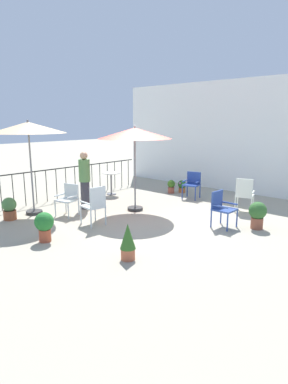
# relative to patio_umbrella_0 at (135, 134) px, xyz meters

# --- Properties ---
(ground_plane) EXTENTS (60.00, 60.00, 0.00)m
(ground_plane) POSITION_rel_patio_umbrella_0_xyz_m (0.80, -0.23, -2.15)
(ground_plane) COLOR #A39B86
(villa_facade) EXTENTS (9.88, 0.30, 3.91)m
(villa_facade) POSITION_rel_patio_umbrella_0_xyz_m (0.80, 4.36, -0.19)
(villa_facade) COLOR white
(villa_facade) RESTS_ON ground
(terrace_railing) EXTENTS (0.03, 5.83, 1.01)m
(terrace_railing) POSITION_rel_patio_umbrella_0_xyz_m (-2.77, -0.23, -1.46)
(terrace_railing) COLOR black
(terrace_railing) RESTS_ON ground
(patio_umbrella_0) EXTENTS (2.03, 2.03, 2.38)m
(patio_umbrella_0) POSITION_rel_patio_umbrella_0_xyz_m (0.00, 0.00, 0.00)
(patio_umbrella_0) COLOR #2D2D2D
(patio_umbrella_0) RESTS_ON ground
(patio_umbrella_1) EXTENTS (1.97, 1.97, 2.54)m
(patio_umbrella_1) POSITION_rel_patio_umbrella_0_xyz_m (-1.80, -2.15, 0.15)
(patio_umbrella_1) COLOR #2D2D2D
(patio_umbrella_1) RESTS_ON ground
(cafe_table_0) EXTENTS (0.60, 0.60, 0.77)m
(cafe_table_0) POSITION_rel_patio_umbrella_0_xyz_m (-2.01, 0.91, -1.62)
(cafe_table_0) COLOR silver
(cafe_table_0) RESTS_ON ground
(patio_chair_0) EXTENTS (0.58, 0.55, 0.86)m
(patio_chair_0) POSITION_rel_patio_umbrella_0_xyz_m (0.36, 2.33, -1.63)
(patio_chair_0) COLOR #233F91
(patio_chair_0) RESTS_ON ground
(patio_chair_1) EXTENTS (0.55, 0.51, 0.98)m
(patio_chair_1) POSITION_rel_patio_umbrella_0_xyz_m (0.25, -1.67, -1.60)
(patio_chair_1) COLOR silver
(patio_chair_1) RESTS_ON ground
(patio_chair_2) EXTENTS (0.49, 0.49, 0.86)m
(patio_chair_2) POSITION_rel_patio_umbrella_0_xyz_m (2.58, 0.31, -1.64)
(patio_chair_2) COLOR #324D99
(patio_chair_2) RESTS_ON ground
(patio_chair_3) EXTENTS (0.58, 0.56, 0.96)m
(patio_chair_3) POSITION_rel_patio_umbrella_0_xyz_m (2.39, 1.89, -1.60)
(patio_chair_3) COLOR white
(patio_chair_3) RESTS_ON ground
(patio_chair_4) EXTENTS (0.58, 0.54, 0.85)m
(patio_chair_4) POSITION_rel_patio_umbrella_0_xyz_m (-0.97, -1.58, -1.65)
(patio_chair_4) COLOR silver
(patio_chair_4) RESTS_ON ground
(potted_plant_0) EXTENTS (0.42, 0.42, 0.65)m
(potted_plant_0) POSITION_rel_patio_umbrella_0_xyz_m (3.28, 0.75, -1.78)
(potted_plant_0) COLOR #94503A
(potted_plant_0) RESTS_ON ground
(potted_plant_1) EXTENTS (0.29, 0.29, 0.69)m
(potted_plant_1) POSITION_rel_patio_umbrella_0_xyz_m (2.28, -2.58, -1.79)
(potted_plant_1) COLOR #B35F40
(potted_plant_1) RESTS_ON ground
(potted_plant_2) EXTENTS (0.40, 0.40, 0.64)m
(potted_plant_2) POSITION_rel_patio_umbrella_0_xyz_m (0.32, -3.10, -1.77)
(potted_plant_2) COLOR #A84B31
(potted_plant_2) RESTS_ON ground
(potted_plant_3) EXTENTS (0.29, 0.30, 0.44)m
(potted_plant_3) POSITION_rel_patio_umbrella_0_xyz_m (-0.39, 2.82, -1.91)
(potted_plant_3) COLOR #D07139
(potted_plant_3) RESTS_ON ground
(potted_plant_5) EXTENTS (0.27, 0.27, 0.47)m
(potted_plant_5) POSITION_rel_patio_umbrella_0_xyz_m (-0.61, 2.48, -1.89)
(potted_plant_5) COLOR #984E3B
(potted_plant_5) RESTS_ON ground
(potted_plant_6) EXTENTS (0.36, 0.36, 0.58)m
(potted_plant_6) POSITION_rel_patio_umbrella_0_xyz_m (-1.76, -2.86, -1.84)
(potted_plant_6) COLOR #9A5030
(potted_plant_6) RESTS_ON ground
(standing_person) EXTENTS (0.45, 0.45, 1.65)m
(standing_person) POSITION_rel_patio_umbrella_0_xyz_m (-1.19, -0.85, -1.30)
(standing_person) COLOR #33333D
(standing_person) RESTS_ON ground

